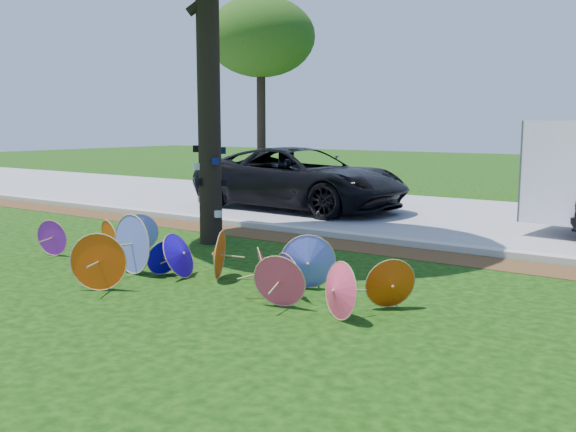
# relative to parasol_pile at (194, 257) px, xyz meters

# --- Properties ---
(ground) EXTENTS (90.00, 90.00, 0.00)m
(ground) POSITION_rel_parasol_pile_xyz_m (0.28, -0.71, -0.38)
(ground) COLOR black
(ground) RESTS_ON ground
(mulch_strip) EXTENTS (90.00, 1.00, 0.01)m
(mulch_strip) POSITION_rel_parasol_pile_xyz_m (0.28, 3.79, -0.38)
(mulch_strip) COLOR #472D16
(mulch_strip) RESTS_ON ground
(curb) EXTENTS (90.00, 0.30, 0.12)m
(curb) POSITION_rel_parasol_pile_xyz_m (0.28, 4.49, -0.32)
(curb) COLOR #B7B5AD
(curb) RESTS_ON ground
(street) EXTENTS (90.00, 8.00, 0.01)m
(street) POSITION_rel_parasol_pile_xyz_m (0.28, 8.64, -0.38)
(street) COLOR gray
(street) RESTS_ON ground
(parasol_pile) EXTENTS (7.04, 2.77, 0.95)m
(parasol_pile) POSITION_rel_parasol_pile_xyz_m (0.00, 0.00, 0.00)
(parasol_pile) COLOR #1902D4
(parasol_pile) RESTS_ON ground
(black_van) EXTENTS (6.20, 3.10, 1.68)m
(black_van) POSITION_rel_parasol_pile_xyz_m (-3.31, 7.68, 0.46)
(black_van) COLOR black
(black_van) RESTS_ON ground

